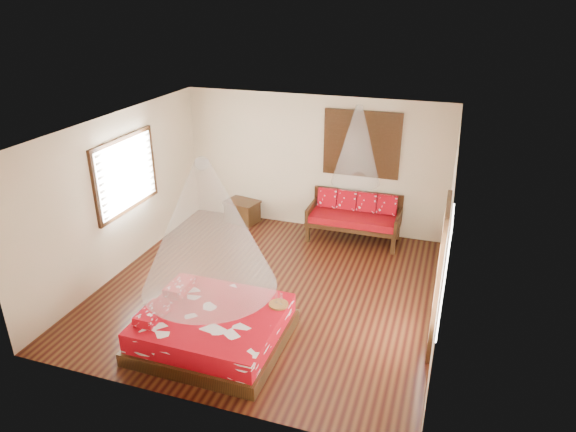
# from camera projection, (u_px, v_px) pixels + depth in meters

# --- Properties ---
(room) EXTENTS (5.54, 5.54, 2.84)m
(room) POSITION_uv_depth(u_px,v_px,m) (267.00, 214.00, 8.16)
(room) COLOR black
(room) RESTS_ON ground
(bed) EXTENTS (2.02, 1.83, 0.63)m
(bed) POSITION_uv_depth(u_px,v_px,m) (212.00, 327.00, 7.31)
(bed) COLOR black
(bed) RESTS_ON floor
(daybed) EXTENTS (1.83, 0.81, 0.95)m
(daybed) POSITION_uv_depth(u_px,v_px,m) (355.00, 215.00, 10.31)
(daybed) COLOR black
(daybed) RESTS_ON floor
(storage_chest) EXTENTS (0.79, 0.64, 0.48)m
(storage_chest) POSITION_uv_depth(u_px,v_px,m) (242.00, 211.00, 11.20)
(storage_chest) COLOR black
(storage_chest) RESTS_ON floor
(shutter_panel) EXTENTS (1.52, 0.06, 1.32)m
(shutter_panel) POSITION_uv_depth(u_px,v_px,m) (362.00, 144.00, 10.04)
(shutter_panel) COLOR black
(shutter_panel) RESTS_ON wall_back
(window_left) EXTENTS (0.10, 1.74, 1.34)m
(window_left) POSITION_uv_depth(u_px,v_px,m) (126.00, 174.00, 9.00)
(window_left) COLOR black
(window_left) RESTS_ON wall_left
(glazed_door) EXTENTS (0.08, 1.02, 2.16)m
(glazed_door) POSITION_uv_depth(u_px,v_px,m) (438.00, 277.00, 6.99)
(glazed_door) COLOR black
(glazed_door) RESTS_ON floor
(wine_tray) EXTENTS (0.28, 0.28, 0.23)m
(wine_tray) POSITION_uv_depth(u_px,v_px,m) (279.00, 302.00, 7.35)
(wine_tray) COLOR brown
(wine_tray) RESTS_ON bed
(mosquito_net_main) EXTENTS (1.83, 1.83, 1.80)m
(mosquito_net_main) POSITION_uv_depth(u_px,v_px,m) (206.00, 226.00, 6.66)
(mosquito_net_main) COLOR white
(mosquito_net_main) RESTS_ON ceiling
(mosquito_net_daybed) EXTENTS (0.93, 0.93, 1.50)m
(mosquito_net_daybed) POSITION_uv_depth(u_px,v_px,m) (357.00, 145.00, 9.60)
(mosquito_net_daybed) COLOR white
(mosquito_net_daybed) RESTS_ON ceiling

